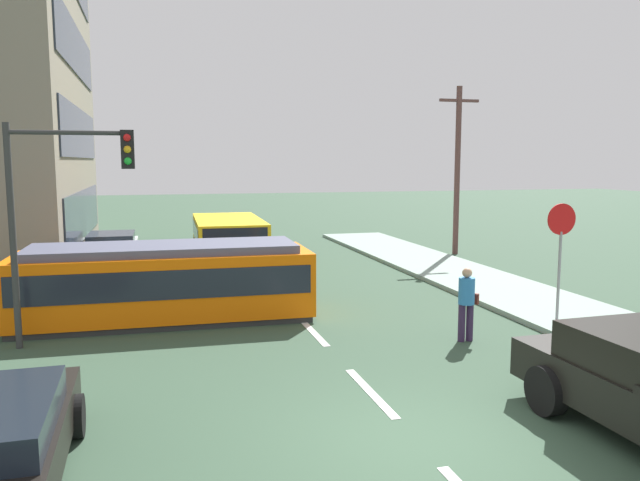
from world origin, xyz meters
TOP-DOWN VIEW (x-y plane):
  - ground_plane at (0.00, 10.00)m, footprint 120.00×120.00m
  - sidewalk_curb_right at (6.80, 6.00)m, footprint 3.20×36.00m
  - lane_stripe_1 at (0.00, 2.00)m, footprint 0.16×2.40m
  - lane_stripe_2 at (0.00, 6.00)m, footprint 0.16×2.40m
  - lane_stripe_3 at (0.00, 14.15)m, footprint 0.16×2.40m
  - lane_stripe_4 at (0.00, 20.15)m, footprint 0.16×2.40m
  - streetcar_tram at (-3.33, 8.15)m, footprint 7.35×2.70m
  - city_bus at (-0.74, 16.32)m, footprint 2.69×5.74m
  - pedestrian_crossing at (3.14, 4.41)m, footprint 0.50×0.36m
  - parked_sedan_mid at (-4.93, 12.11)m, footprint 2.05×4.58m
  - parked_sedan_far at (-5.18, 18.02)m, footprint 2.13×4.34m
  - stop_sign at (5.91, 4.96)m, footprint 0.76×0.07m
  - traffic_light_mast at (-5.43, 6.44)m, footprint 2.61×0.33m
  - utility_pole_mid at (9.14, 16.52)m, footprint 1.80×0.24m

SIDE VIEW (x-z plane):
  - ground_plane at x=0.00m, z-range 0.00..0.00m
  - lane_stripe_1 at x=0.00m, z-range 0.00..0.01m
  - lane_stripe_2 at x=0.00m, z-range 0.00..0.01m
  - lane_stripe_3 at x=0.00m, z-range 0.00..0.01m
  - lane_stripe_4 at x=0.00m, z-range 0.00..0.01m
  - sidewalk_curb_right at x=6.80m, z-range 0.00..0.14m
  - parked_sedan_mid at x=-4.93m, z-range 0.03..1.22m
  - parked_sedan_far at x=-5.18m, z-range 0.03..1.22m
  - pedestrian_crossing at x=3.14m, z-range 0.11..1.78m
  - streetcar_tram at x=-3.33m, z-range 0.03..1.97m
  - city_bus at x=-0.74m, z-range 0.14..1.94m
  - stop_sign at x=5.91m, z-range 0.75..3.63m
  - traffic_light_mast at x=-5.43m, z-range 0.97..5.79m
  - utility_pole_mid at x=9.14m, z-range 0.18..7.35m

